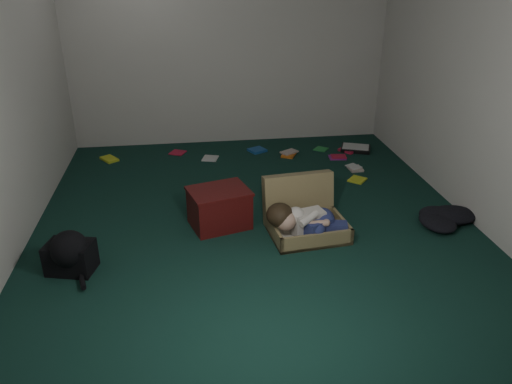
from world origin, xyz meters
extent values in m
plane|color=#113229|center=(0.00, 0.00, 0.00)|extent=(4.50, 4.50, 0.00)
plane|color=silver|center=(0.00, 2.25, 1.30)|extent=(4.50, 0.00, 4.50)
plane|color=silver|center=(0.00, -2.25, 1.30)|extent=(4.50, 0.00, 4.50)
plane|color=silver|center=(-2.00, 0.00, 1.30)|extent=(0.00, 4.50, 4.50)
plane|color=silver|center=(2.00, 0.00, 1.30)|extent=(0.00, 4.50, 4.50)
cube|color=olive|center=(0.43, -0.39, 0.07)|extent=(0.70, 0.53, 0.15)
cube|color=silver|center=(0.43, -0.39, 0.04)|extent=(0.64, 0.47, 0.02)
cube|color=olive|center=(0.40, -0.09, 0.23)|extent=(0.67, 0.27, 0.48)
cube|color=silver|center=(0.42, -0.41, 0.16)|extent=(0.31, 0.22, 0.20)
sphere|color=tan|center=(0.21, -0.47, 0.22)|extent=(0.18, 0.18, 0.18)
ellipsoid|color=black|center=(0.17, -0.42, 0.25)|extent=(0.23, 0.25, 0.20)
ellipsoid|color=navy|center=(0.55, -0.39, 0.16)|extent=(0.21, 0.25, 0.20)
cube|color=navy|center=(0.49, -0.50, 0.15)|extent=(0.27, 0.22, 0.13)
cube|color=navy|center=(0.63, -0.49, 0.13)|extent=(0.24, 0.15, 0.10)
sphere|color=white|center=(0.71, -0.46, 0.11)|extent=(0.10, 0.10, 0.10)
sphere|color=white|center=(0.72, -0.52, 0.10)|extent=(0.09, 0.09, 0.09)
cylinder|color=tan|center=(0.47, -0.53, 0.20)|extent=(0.17, 0.07, 0.06)
cube|color=#4F1110|center=(-0.33, -0.08, 0.17)|extent=(0.59, 0.51, 0.33)
cube|color=#4F1110|center=(-0.33, -0.08, 0.35)|extent=(0.61, 0.54, 0.02)
cube|color=black|center=(1.54, 1.66, 0.02)|extent=(0.44, 0.39, 0.05)
cube|color=white|center=(1.54, 1.66, 0.05)|extent=(0.39, 0.34, 0.01)
cube|color=yellow|center=(-1.54, 1.75, 0.01)|extent=(0.18, 0.14, 0.02)
cube|color=red|center=(-0.71, 1.87, 0.01)|extent=(0.23, 0.22, 0.02)
cube|color=silver|center=(-0.32, 1.61, 0.01)|extent=(0.18, 0.21, 0.02)
cube|color=#1D559F|center=(0.29, 1.80, 0.01)|extent=(0.19, 0.22, 0.02)
cube|color=orange|center=(0.66, 1.59, 0.01)|extent=(0.23, 0.21, 0.02)
cube|color=green|center=(1.11, 1.75, 0.01)|extent=(0.19, 0.15, 0.02)
cube|color=#912489|center=(1.23, 1.42, 0.01)|extent=(0.23, 0.23, 0.02)
cube|color=beige|center=(1.33, 1.03, 0.01)|extent=(0.17, 0.21, 0.02)
cube|color=yellow|center=(1.26, 0.73, 0.01)|extent=(0.20, 0.23, 0.02)
cube|color=red|center=(1.42, 1.62, 0.01)|extent=(0.23, 0.21, 0.02)
camera|label=1|loc=(-0.56, -4.11, 2.23)|focal=35.00mm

